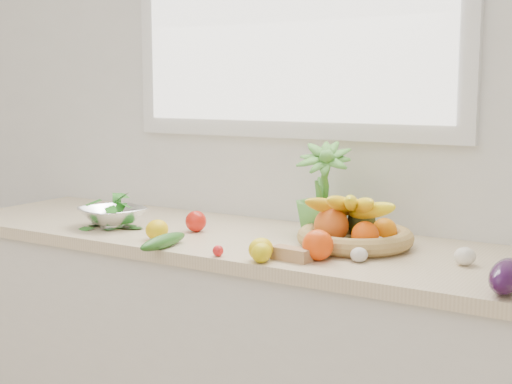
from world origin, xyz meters
The scene contains 18 objects.
back_wall centered at (0.00, 2.25, 1.35)m, with size 4.50×0.02×2.70m, color white.
counter_cabinet centered at (0.00, 1.95, 0.43)m, with size 2.20×0.58×0.86m, color silver.
countertop centered at (0.00, 1.95, 0.88)m, with size 2.24×0.62×0.04m, color beige.
orange_loose centered at (0.35, 1.78, 0.94)m, with size 0.09×0.09×0.09m, color #F54307.
lemon_a centered at (-0.21, 1.75, 0.93)m, with size 0.06×0.08×0.06m, color yellow.
lemon_b centered at (0.21, 1.69, 0.93)m, with size 0.06×0.08×0.06m, color yellow.
lemon_c centered at (0.22, 1.67, 0.93)m, with size 0.06×0.07×0.06m, color yellow.
apple centered at (-0.18, 1.92, 0.94)m, with size 0.07×0.07×0.07m, color red.
ginger centered at (0.28, 1.74, 0.92)m, with size 0.11×0.05×0.04m, color tan.
garlic_a centered at (0.71, 1.93, 0.92)m, with size 0.06×0.06×0.05m, color white.
garlic_b centered at (0.44, 1.98, 0.92)m, with size 0.05×0.05×0.04m, color silver.
garlic_c centered at (0.45, 1.82, 0.92)m, with size 0.05×0.05×0.04m, color beige.
eggplant centered at (0.86, 1.73, 0.94)m, with size 0.07×0.20×0.08m, color #2E0F37.
cucumber centered at (-0.12, 1.67, 0.92)m, with size 0.04×0.22×0.04m, color #23591A.
radish centered at (0.08, 1.67, 0.92)m, with size 0.03×0.03×0.03m, color red.
potted_herb centered at (0.22, 2.06, 1.05)m, with size 0.18×0.18×0.32m, color #4E9737.
fruit_basket centered at (0.36, 1.98, 0.95)m, with size 0.45×0.45×0.18m.
colander_with_spinach centered at (-0.47, 1.83, 0.96)m, with size 0.28×0.28×0.12m.
Camera 1 is at (1.21, 0.04, 1.38)m, focal length 50.00 mm.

